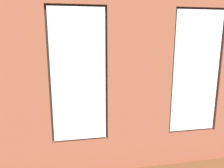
{
  "coord_description": "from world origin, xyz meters",
  "views": [
    {
      "loc": [
        1.07,
        5.73,
        2.23
      ],
      "look_at": [
        0.07,
        0.4,
        1.04
      ],
      "focal_mm": 35.0,
      "sensor_mm": 36.0,
      "label": 1
    }
  ],
  "objects": [
    {
      "name": "couch_left",
      "position": [
        -2.33,
        0.06,
        0.33
      ],
      "size": [
        0.96,
        1.89,
        0.8
      ],
      "rotation": [
        0.0,
        0.0,
        1.52
      ],
      "color": "black",
      "rests_on": "ground_plane"
    },
    {
      "name": "remote_gray",
      "position": [
        0.14,
        -0.09,
        0.41
      ],
      "size": [
        0.09,
        0.18,
        0.02
      ],
      "primitive_type": "cube",
      "rotation": [
        0.0,
        0.0,
        6.03
      ],
      "color": "#59595B",
      "rests_on": "coffee_table"
    },
    {
      "name": "potted_plant_mid_room_small",
      "position": [
        -1.1,
        -0.48,
        0.27
      ],
      "size": [
        0.29,
        0.29,
        0.41
      ],
      "color": "gray",
      "rests_on": "ground_plane"
    },
    {
      "name": "papasan_chair",
      "position": [
        1.0,
        -1.76,
        0.43
      ],
      "size": [
        1.02,
        1.02,
        0.66
      ],
      "color": "olive",
      "rests_on": "ground_plane"
    },
    {
      "name": "potted_plant_beside_window_right",
      "position": [
        2.01,
        1.85,
        0.49
      ],
      "size": [
        0.42,
        0.42,
        0.8
      ],
      "color": "#9E5638",
      "rests_on": "ground_plane"
    },
    {
      "name": "coffee_table",
      "position": [
        0.25,
        -0.2,
        0.35
      ],
      "size": [
        1.44,
        0.75,
        0.4
      ],
      "color": "#A87547",
      "rests_on": "ground_plane"
    },
    {
      "name": "remote_silver",
      "position": [
        0.43,
        -0.29,
        0.41
      ],
      "size": [
        0.13,
        0.17,
        0.02
      ],
      "primitive_type": "cube",
      "rotation": [
        0.0,
        0.0,
        2.57
      ],
      "color": "#B2B2B7",
      "rests_on": "coffee_table"
    },
    {
      "name": "couch_by_window",
      "position": [
        0.53,
        1.75,
        0.33
      ],
      "size": [
        1.74,
        0.87,
        0.8
      ],
      "color": "black",
      "rests_on": "ground_plane"
    },
    {
      "name": "brick_wall_with_windows",
      "position": [
        0.0,
        2.4,
        1.75
      ],
      "size": [
        6.07,
        0.3,
        3.5
      ],
      "color": "#9E5138",
      "rests_on": "ground_plane"
    },
    {
      "name": "ground_plane",
      "position": [
        0.0,
        0.0,
        -0.05
      ],
      "size": [
        6.67,
        5.56,
        0.1
      ],
      "primitive_type": "cube",
      "color": "brown"
    },
    {
      "name": "potted_plant_by_left_couch",
      "position": [
        -1.93,
        -1.32,
        0.35
      ],
      "size": [
        0.35,
        0.35,
        0.54
      ],
      "color": "brown",
      "rests_on": "ground_plane"
    },
    {
      "name": "potted_plant_between_couches",
      "position": [
        -0.79,
        1.69,
        0.84
      ],
      "size": [
        0.87,
        1.0,
        1.4
      ],
      "color": "brown",
      "rests_on": "ground_plane"
    },
    {
      "name": "potted_plant_near_tv",
      "position": [
        2.13,
        0.81,
        0.56
      ],
      "size": [
        0.5,
        0.5,
        0.88
      ],
      "color": "brown",
      "rests_on": "ground_plane"
    },
    {
      "name": "cup_ceramic",
      "position": [
        0.68,
        -0.09,
        0.45
      ],
      "size": [
        0.09,
        0.09,
        0.1
      ],
      "primitive_type": "cylinder",
      "color": "silver",
      "rests_on": "coffee_table"
    },
    {
      "name": "candle_jar",
      "position": [
        0.25,
        -0.2,
        0.45
      ],
      "size": [
        0.08,
        0.08,
        0.1
      ],
      "primitive_type": "cylinder",
      "color": "#B7333D",
      "rests_on": "coffee_table"
    },
    {
      "name": "tv_flatscreen",
      "position": [
        2.68,
        -0.18,
        0.86
      ],
      "size": [
        0.98,
        0.2,
        0.68
      ],
      "color": "black",
      "rests_on": "media_console"
    },
    {
      "name": "media_console",
      "position": [
        2.68,
        -0.17,
        0.26
      ],
      "size": [
        1.07,
        0.42,
        0.52
      ],
      "primitive_type": "cube",
      "color": "black",
      "rests_on": "ground_plane"
    },
    {
      "name": "table_plant_small",
      "position": [
        -0.15,
        -0.33,
        0.51
      ],
      "size": [
        0.14,
        0.14,
        0.21
      ],
      "color": "gray",
      "rests_on": "coffee_table"
    },
    {
      "name": "potted_plant_foreground_right",
      "position": [
        2.38,
        -1.73,
        0.58
      ],
      "size": [
        0.63,
        0.63,
        0.93
      ],
      "color": "gray",
      "rests_on": "ground_plane"
    }
  ]
}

